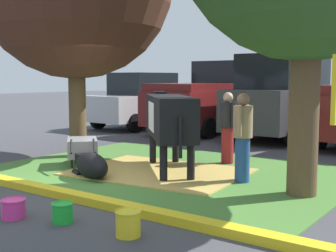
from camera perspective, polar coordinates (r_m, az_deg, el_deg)
ground_plane at (r=8.09m, az=-8.12°, el=-7.26°), size 80.00×80.00×0.00m
grass_island at (r=9.14m, az=0.33°, el=-5.59°), size 6.77×4.89×0.02m
curb_yellow at (r=7.23m, az=-11.87°, el=-8.46°), size 7.97×0.24×0.12m
hay_bedding at (r=8.95m, az=-1.13°, el=-5.74°), size 3.43×2.71×0.04m
cow_holstein at (r=8.99m, az=0.16°, el=1.13°), size 2.45×2.51×1.54m
calf_lying at (r=8.61m, az=-9.53°, el=-4.85°), size 1.31×0.92×0.48m
person_handler at (r=8.13m, az=9.25°, el=-1.14°), size 0.34×0.52×1.58m
person_visitor_near at (r=9.86m, az=7.42°, el=0.00°), size 0.47×0.34×1.54m
wheelbarrow at (r=9.80m, az=-10.59°, el=-2.66°), size 1.37×1.32×0.63m
bucket_pink at (r=6.50m, az=-18.63°, el=-9.64°), size 0.33×0.33×0.26m
bucket_green at (r=6.13m, az=-12.96°, el=-10.38°), size 0.29×0.29×0.26m
bucket_yellow at (r=5.51m, az=-4.96°, el=-11.89°), size 0.32×0.32×0.31m
sedan_silver at (r=17.10m, az=-3.10°, el=3.15°), size 2.18×4.48×2.02m
pickup_truck_maroon at (r=15.97m, az=5.69°, el=3.38°), size 2.41×5.49×2.42m
suv_dark_grey at (r=14.42m, az=14.20°, el=3.56°), size 2.29×4.68×2.52m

